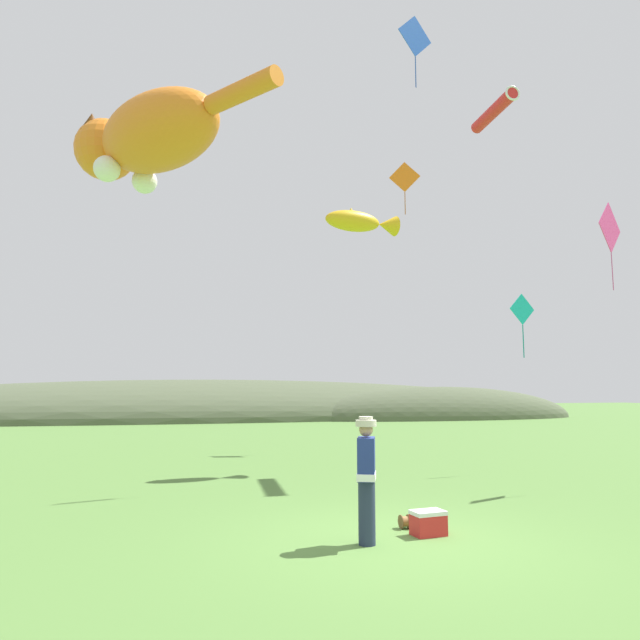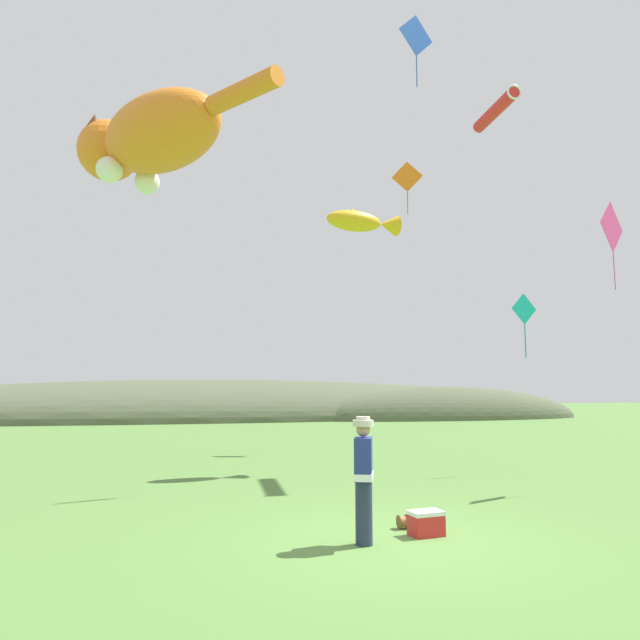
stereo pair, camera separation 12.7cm
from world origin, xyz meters
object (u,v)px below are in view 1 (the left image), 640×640
at_px(kite_giant_cat, 147,138).
at_px(kite_fish_windsock, 361,222).
at_px(kite_tube_streamer, 494,111).
at_px(kite_diamond_pink, 610,228).
at_px(festival_attendant, 366,475).
at_px(kite_diamond_teal, 522,310).
at_px(picnic_cooler, 428,523).
at_px(kite_spool, 405,522).
at_px(kite_diamond_orange, 405,177).
at_px(kite_diamond_blue, 415,37).

xyz_separation_m(kite_giant_cat, kite_fish_windsock, (6.09, -3.20, -3.20)).
height_order(kite_tube_streamer, kite_diamond_pink, kite_tube_streamer).
xyz_separation_m(festival_attendant, kite_diamond_teal, (6.57, 5.64, 3.33)).
height_order(picnic_cooler, kite_diamond_pink, kite_diamond_pink).
relative_size(festival_attendant, kite_tube_streamer, 0.80).
bearing_deg(kite_giant_cat, kite_fish_windsock, -27.75).
xyz_separation_m(kite_spool, kite_fish_windsock, (1.59, 6.50, 6.80)).
height_order(kite_spool, kite_giant_cat, kite_giant_cat).
height_order(kite_diamond_orange, kite_diamond_pink, kite_diamond_orange).
xyz_separation_m(festival_attendant, kite_diamond_blue, (3.57, 5.68, 10.86)).
distance_m(kite_fish_windsock, kite_diamond_pink, 6.41).
xyz_separation_m(picnic_cooler, kite_tube_streamer, (5.22, 5.92, 10.07)).
bearing_deg(kite_diamond_orange, kite_diamond_blue, -110.86).
distance_m(festival_attendant, kite_diamond_pink, 9.39).
bearing_deg(kite_fish_windsock, picnic_cooler, -101.43).
bearing_deg(kite_diamond_teal, festival_attendant, -139.35).
height_order(festival_attendant, kite_diamond_pink, kite_diamond_pink).
xyz_separation_m(picnic_cooler, kite_fish_windsock, (1.41, 6.97, 6.73)).
distance_m(festival_attendant, picnic_cooler, 1.33).
bearing_deg(kite_diamond_orange, kite_diamond_pink, -81.27).
xyz_separation_m(festival_attendant, kite_spool, (0.88, 0.72, -0.85)).
height_order(picnic_cooler, kite_diamond_blue, kite_diamond_blue).
xyz_separation_m(kite_diamond_blue, kite_diamond_pink, (3.74, -2.56, -5.86)).
bearing_deg(kite_diamond_teal, kite_giant_cat, 154.87).
relative_size(picnic_cooler, kite_diamond_blue, 0.25).
xyz_separation_m(kite_fish_windsock, kite_diamond_pink, (4.84, -4.09, -0.95)).
distance_m(kite_diamond_orange, kite_diamond_teal, 8.75).
relative_size(festival_attendant, kite_diamond_teal, 1.01).
distance_m(kite_spool, kite_giant_cat, 14.64).
height_order(picnic_cooler, kite_fish_windsock, kite_fish_windsock).
bearing_deg(picnic_cooler, kite_giant_cat, 114.70).
relative_size(kite_fish_windsock, kite_diamond_orange, 1.08).
height_order(festival_attendant, kite_tube_streamer, kite_tube_streamer).
bearing_deg(kite_diamond_orange, kite_tube_streamer, -86.81).
height_order(kite_fish_windsock, kite_diamond_pink, kite_fish_windsock).
bearing_deg(kite_spool, picnic_cooler, -69.48).
relative_size(picnic_cooler, kite_diamond_teal, 0.30).
height_order(kite_spool, kite_diamond_pink, kite_diamond_pink).
bearing_deg(kite_spool, kite_diamond_teal, 40.88).
bearing_deg(kite_fish_windsock, kite_diamond_pink, -40.22).
bearing_deg(picnic_cooler, kite_tube_streamer, 48.62).
bearing_deg(kite_fish_windsock, festival_attendant, -108.87).
relative_size(kite_tube_streamer, kite_diamond_teal, 1.27).
height_order(kite_spool, kite_fish_windsock, kite_fish_windsock).
relative_size(kite_spool, kite_diamond_teal, 0.12).
distance_m(kite_giant_cat, kite_diamond_orange, 9.70).
distance_m(kite_diamond_blue, kite_diamond_orange, 6.87).
relative_size(kite_diamond_orange, kite_diamond_teal, 1.20).
xyz_separation_m(kite_spool, kite_diamond_orange, (5.07, 11.23, 10.20)).
bearing_deg(kite_giant_cat, kite_diamond_orange, 9.06).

